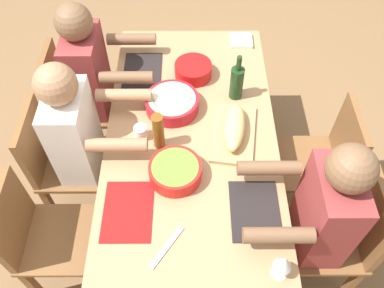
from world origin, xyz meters
TOP-DOWN VIEW (x-y plane):
  - ground_plane at (0.00, 0.00)m, footprint 8.00×8.00m
  - dining_table at (0.00, 0.00)m, footprint 1.74×0.91m
  - chair_near_center at (0.00, -0.78)m, footprint 0.40×0.40m
  - diner_near_center at (0.00, -0.59)m, footprint 0.41×0.53m
  - chair_far_center at (0.00, 0.78)m, footprint 0.40×0.40m
  - chair_far_right at (0.48, 0.78)m, footprint 0.40×0.40m
  - diner_far_right at (0.48, 0.59)m, footprint 0.41×0.53m
  - chair_near_right at (0.48, -0.78)m, footprint 0.40×0.40m
  - chair_near_left at (-0.48, -0.78)m, footprint 0.40×0.40m
  - diner_near_left at (-0.48, -0.59)m, footprint 0.41×0.53m
  - serving_bowl_salad at (0.28, -0.08)m, footprint 0.26×0.26m
  - serving_bowl_pasta at (-0.17, -0.11)m, footprint 0.30×0.30m
  - serving_bowl_fruit at (-0.44, 0.01)m, footprint 0.22×0.22m
  - cutting_board at (0.02, 0.23)m, footprint 0.43×0.28m
  - bread_loaf at (0.02, 0.23)m, footprint 0.33×0.16m
  - wine_bottle at (-0.27, 0.26)m, footprint 0.08×0.08m
  - beer_bottle at (0.09, -0.17)m, footprint 0.06×0.06m
  - wine_glass at (0.77, 0.37)m, footprint 0.08×0.08m
  - cup_near_center at (0.04, -0.27)m, footprint 0.07×0.07m
  - placemat_far_right at (0.48, 0.30)m, footprint 0.32×0.23m
  - placemat_near_right at (0.48, -0.30)m, footprint 0.32×0.23m
  - placemat_near_left at (-0.48, -0.30)m, footprint 0.32×0.23m
  - carving_knife at (0.66, -0.11)m, footprint 0.20×0.15m
  - napkin_stack at (-0.75, 0.33)m, footprint 0.14×0.14m

SIDE VIEW (x-z plane):
  - ground_plane at x=0.00m, z-range 0.00..0.00m
  - chair_near_center at x=0.00m, z-range 0.06..0.91m
  - chair_far_center at x=0.00m, z-range 0.06..0.91m
  - chair_far_right at x=0.48m, z-range 0.06..0.91m
  - chair_near_right at x=0.48m, z-range 0.06..0.91m
  - chair_near_left at x=-0.48m, z-range 0.06..0.91m
  - dining_table at x=0.00m, z-range 0.28..1.02m
  - diner_near_center at x=0.00m, z-range 0.10..1.30m
  - diner_far_right at x=0.48m, z-range 0.10..1.30m
  - diner_near_left at x=-0.48m, z-range 0.10..1.30m
  - placemat_far_right at x=0.48m, z-range 0.74..0.75m
  - placemat_near_right at x=0.48m, z-range 0.74..0.75m
  - placemat_near_left at x=-0.48m, z-range 0.74..0.75m
  - carving_knife at x=0.66m, z-range 0.74..0.75m
  - cutting_board at x=0.02m, z-range 0.74..0.76m
  - napkin_stack at x=-0.75m, z-range 0.74..0.76m
  - cup_near_center at x=0.04m, z-range 0.74..0.82m
  - serving_bowl_pasta at x=-0.17m, z-range 0.75..0.83m
  - serving_bowl_salad at x=0.28m, z-range 0.75..0.83m
  - serving_bowl_fruit at x=-0.44m, z-range 0.75..0.83m
  - bread_loaf at x=0.02m, z-range 0.76..0.85m
  - wine_bottle at x=-0.27m, z-range 0.70..0.99m
  - beer_bottle at x=0.09m, z-range 0.74..0.96m
  - wine_glass at x=0.77m, z-range 0.77..0.94m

